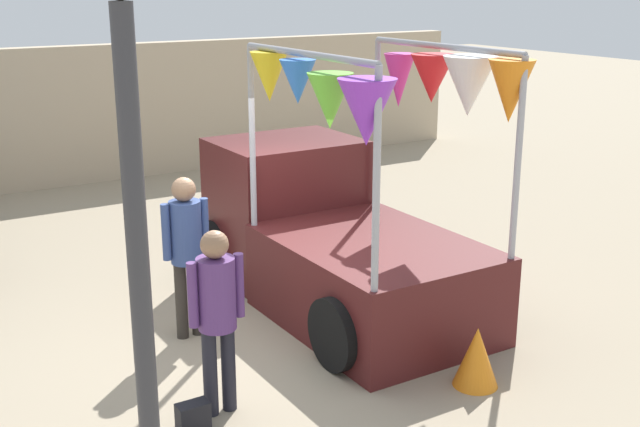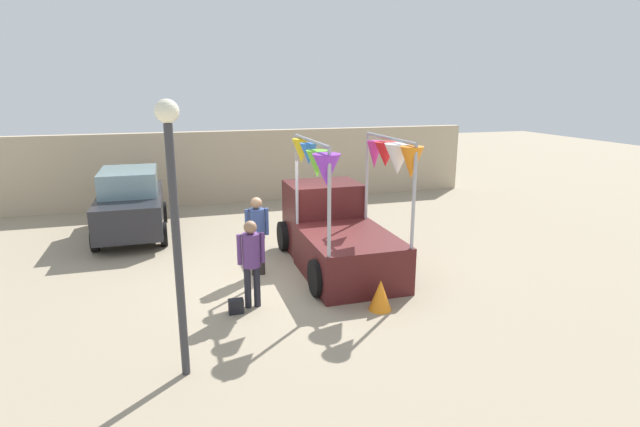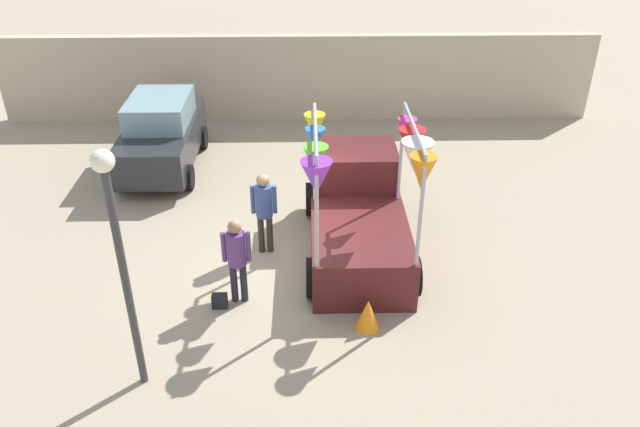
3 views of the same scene
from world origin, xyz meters
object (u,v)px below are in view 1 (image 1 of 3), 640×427
object	(u,v)px
vendor_truck	(329,225)
handbag	(193,418)
person_customer	(217,305)
person_vendor	(186,241)
street_lamp	(135,211)
folded_kite_bundle_tangerine	(477,357)

from	to	relation	value
vendor_truck	handbag	world-z (taller)	vendor_truck
person_customer	person_vendor	bearing A→B (deg)	76.37
person_customer	vendor_truck	bearing A→B (deg)	38.30
person_customer	handbag	world-z (taller)	person_customer
street_lamp	folded_kite_bundle_tangerine	bearing A→B (deg)	17.94
person_customer	handbag	distance (m)	0.99
vendor_truck	handbag	xyz separation A→B (m)	(-2.66, -2.02, -0.78)
folded_kite_bundle_tangerine	person_vendor	bearing A→B (deg)	127.37
person_customer	street_lamp	bearing A→B (deg)	-123.46
vendor_truck	person_vendor	size ratio (longest dim) A/B	2.27
handbag	street_lamp	distance (m)	3.22
person_customer	folded_kite_bundle_tangerine	xyz separation A→B (m)	(2.31, -0.84, -0.75)
vendor_truck	folded_kite_bundle_tangerine	bearing A→B (deg)	-90.03
vendor_truck	folded_kite_bundle_tangerine	size ratio (longest dim) A/B	6.78
vendor_truck	folded_kite_bundle_tangerine	distance (m)	2.74
person_customer	folded_kite_bundle_tangerine	bearing A→B (deg)	-20.06
person_customer	street_lamp	distance (m)	2.88
handbag	street_lamp	world-z (taller)	street_lamp
person_vendor	handbag	bearing A→B (deg)	-112.05
vendor_truck	folded_kite_bundle_tangerine	xyz separation A→B (m)	(-0.00, -2.67, -0.62)
person_vendor	street_lamp	size ratio (longest dim) A/B	0.45
vendor_truck	person_vendor	xyz separation A→B (m)	(-1.91, -0.17, 0.17)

